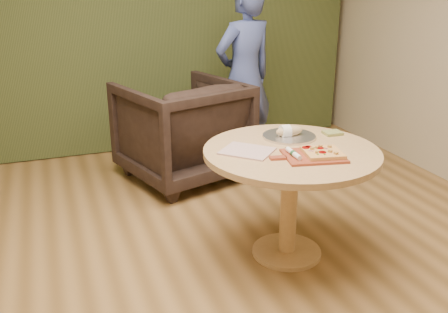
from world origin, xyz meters
name	(u,v)px	position (x,y,z in m)	size (l,w,h in m)	color
room_shell	(233,58)	(0.00, 0.00, 1.40)	(5.04, 6.04, 2.84)	olive
curtain	(129,15)	(0.00, 2.90, 1.40)	(4.80, 0.14, 2.78)	#303D1B
pedestal_table	(291,170)	(0.53, 0.35, 0.61)	(1.11, 1.11, 0.75)	tan
pizza_paddle	(312,156)	(0.58, 0.17, 0.76)	(0.47, 0.34, 0.01)	#953E26
flatbread_pizza	(322,152)	(0.64, 0.16, 0.78)	(0.26, 0.26, 0.04)	#E7AF5A
cutlery_roll	(293,153)	(0.47, 0.20, 0.78)	(0.04, 0.20, 0.03)	white
newspaper	(247,151)	(0.25, 0.40, 0.76)	(0.30, 0.25, 0.01)	white
serving_tray	(289,136)	(0.63, 0.57, 0.76)	(0.36, 0.36, 0.02)	silver
bread_roll	(288,131)	(0.62, 0.57, 0.79)	(0.19, 0.09, 0.09)	tan
green_packet	(332,133)	(0.94, 0.53, 0.76)	(0.12, 0.10, 0.02)	olive
armchair	(182,125)	(0.24, 1.90, 0.50)	(0.98, 0.91, 1.00)	black
person_standing	(244,77)	(0.90, 2.03, 0.87)	(0.64, 0.42, 1.74)	#3C4C8B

